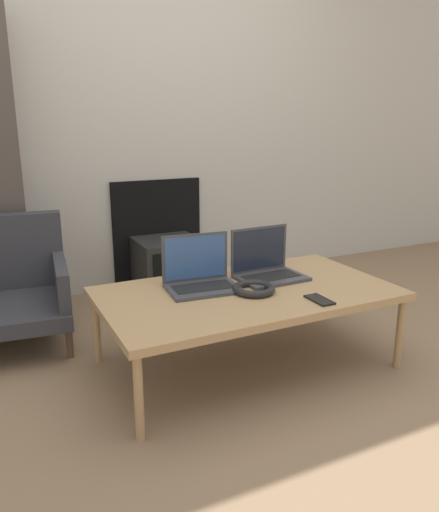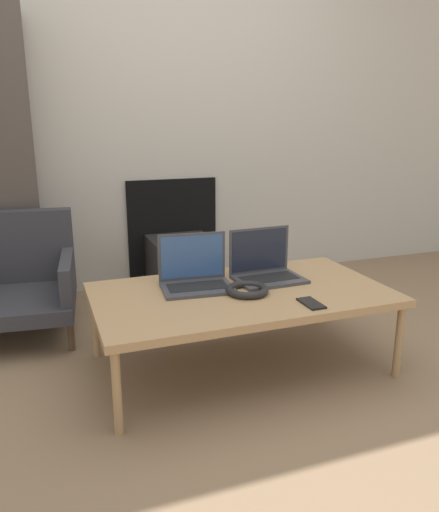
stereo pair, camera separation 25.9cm
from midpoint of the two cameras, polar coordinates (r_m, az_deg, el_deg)
name	(u,v)px [view 1 (the left image)]	position (r m, az deg, el deg)	size (l,w,h in m)	color
ground_plane	(276,391)	(2.30, 3.22, -15.22)	(14.00, 14.00, 0.00)	#7A6047
wall_back	(145,101)	(3.58, -10.64, 16.98)	(7.00, 0.08, 2.60)	#ADA89E
table	(247,295)	(2.37, 0.07, -4.58)	(1.38, 0.77, 0.39)	#9E7A51
laptop_left	(200,276)	(2.39, -5.34, -2.37)	(0.35, 0.27, 0.25)	#38383D
laptop_right	(266,267)	(2.54, 2.50, -1.25)	(0.34, 0.25, 0.25)	#38383D
headphones	(254,289)	(2.33, 0.76, -3.81)	(0.20, 0.20, 0.04)	black
phone	(319,300)	(2.25, 8.14, -5.03)	(0.07, 0.14, 0.01)	black
tv	(168,266)	(3.50, -7.99, -1.12)	(0.43, 0.40, 0.38)	black
armchair	(1,284)	(2.96, -26.03, -2.94)	(0.73, 0.70, 0.67)	#2D2D33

